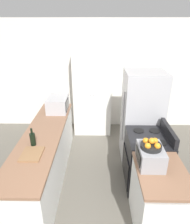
{
  "coord_description": "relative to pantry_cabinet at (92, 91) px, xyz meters",
  "views": [
    {
      "loc": [
        0.06,
        -1.35,
        2.5
      ],
      "look_at": [
        0.0,
        1.87,
        1.05
      ],
      "focal_mm": 32.0,
      "sensor_mm": 36.0,
      "label": 1
    }
  ],
  "objects": [
    {
      "name": "fruit_bowl",
      "position": [
        0.77,
        -2.44,
        0.14
      ],
      "size": [
        0.25,
        0.25,
        0.14
      ],
      "color": "black",
      "rests_on": "toaster_oven"
    },
    {
      "name": "counter_left",
      "position": [
        -0.74,
        -1.72,
        -0.61
      ],
      "size": [
        0.6,
        2.55,
        0.89
      ],
      "color": "silver",
      "rests_on": "ground_plane"
    },
    {
      "name": "wall_back",
      "position": [
        0.08,
        0.33,
        0.26
      ],
      "size": [
        7.0,
        0.06,
        2.6
      ],
      "color": "silver",
      "rests_on": "ground_plane"
    },
    {
      "name": "cutting_board",
      "position": [
        -0.74,
        -2.28,
        -0.13
      ],
      "size": [
        0.27,
        0.33,
        0.02
      ],
      "color": "#8E6642",
      "rests_on": "counter_left"
    },
    {
      "name": "stove",
      "position": [
        0.92,
        -1.79,
        -0.58
      ],
      "size": [
        0.66,
        0.74,
        1.05
      ],
      "color": "black",
      "rests_on": "ground_plane"
    },
    {
      "name": "counter_right",
      "position": [
        0.9,
        -2.59,
        -0.61
      ],
      "size": [
        0.6,
        0.81,
        0.89
      ],
      "color": "silver",
      "rests_on": "ground_plane"
    },
    {
      "name": "toaster_oven",
      "position": [
        0.78,
        -2.44,
        -0.03
      ],
      "size": [
        0.3,
        0.4,
        0.24
      ],
      "color": "#939399",
      "rests_on": "counter_right"
    },
    {
      "name": "wine_bottle",
      "position": [
        -0.79,
        -2.05,
        -0.04
      ],
      "size": [
        0.08,
        0.08,
        0.27
      ],
      "color": "black",
      "rests_on": "counter_left"
    },
    {
      "name": "microwave",
      "position": [
        -0.66,
        -0.82,
        -0.01
      ],
      "size": [
        0.38,
        0.52,
        0.28
      ],
      "color": "#B2B2B7",
      "rests_on": "counter_left"
    },
    {
      "name": "pantry_cabinet",
      "position": [
        0.0,
        0.0,
        0.0
      ],
      "size": [
        0.86,
        0.59,
        2.08
      ],
      "color": "white",
      "rests_on": "ground_plane"
    },
    {
      "name": "refrigerator",
      "position": [
        0.95,
        -1.04,
        -0.17
      ],
      "size": [
        0.73,
        0.69,
        1.73
      ],
      "color": "#B7B7BC",
      "rests_on": "ground_plane"
    }
  ]
}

